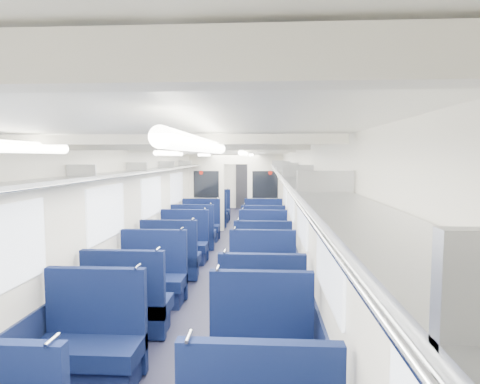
{
  "coord_description": "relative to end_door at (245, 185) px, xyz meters",
  "views": [
    {
      "loc": [
        0.85,
        -8.46,
        2.2
      ],
      "look_at": [
        0.16,
        2.98,
        1.22
      ],
      "focal_mm": 30.26,
      "sensor_mm": 36.0,
      "label": 1
    }
  ],
  "objects": [
    {
      "name": "seat_16",
      "position": [
        -0.83,
        -7.95,
        -0.65
      ],
      "size": [
        1.01,
        0.56,
        1.13
      ],
      "color": "#0E1943",
      "rests_on": "floor"
    },
    {
      "name": "seat_18",
      "position": [
        -0.83,
        -6.89,
        -0.65
      ],
      "size": [
        1.01,
        0.56,
        1.13
      ],
      "color": "#0E1943",
      "rests_on": "floor"
    },
    {
      "name": "dado_left",
      "position": [
        -1.39,
        -8.94,
        -0.65
      ],
      "size": [
        0.03,
        17.9,
        0.7
      ],
      "primitive_type": "cube",
      "color": "#101838",
      "rests_on": "floor"
    },
    {
      "name": "seat_10",
      "position": [
        -0.83,
        -11.54,
        -0.65
      ],
      "size": [
        1.01,
        0.56,
        1.13
      ],
      "color": "#0E1943",
      "rests_on": "floor"
    },
    {
      "name": "luggage_rack_right",
      "position": [
        1.21,
        -8.94,
        0.97
      ],
      "size": [
        0.36,
        17.4,
        0.18
      ],
      "color": "#B2B5BA",
      "rests_on": "wall_right"
    },
    {
      "name": "seat_23",
      "position": [
        0.83,
        -3.65,
        -0.65
      ],
      "size": [
        1.01,
        0.56,
        1.13
      ],
      "color": "#0E1943",
      "rests_on": "floor"
    },
    {
      "name": "seat_7",
      "position": [
        0.83,
        -13.7,
        -0.65
      ],
      "size": [
        1.01,
        0.56,
        1.13
      ],
      "color": "#0E1943",
      "rests_on": "floor"
    },
    {
      "name": "seat_13",
      "position": [
        0.83,
        -10.31,
        -0.65
      ],
      "size": [
        1.01,
        0.56,
        1.13
      ],
      "color": "#0E1943",
      "rests_on": "floor"
    },
    {
      "name": "wall_left",
      "position": [
        -1.4,
        -8.94,
        0.18
      ],
      "size": [
        0.02,
        18.0,
        2.35
      ],
      "primitive_type": "cube",
      "color": "silver",
      "rests_on": "floor"
    },
    {
      "name": "seat_6",
      "position": [
        -0.83,
        -13.68,
        -0.65
      ],
      "size": [
        1.01,
        0.56,
        1.13
      ],
      "color": "#0E1943",
      "rests_on": "floor"
    },
    {
      "name": "seat_11",
      "position": [
        0.83,
        -11.46,
        -0.65
      ],
      "size": [
        1.01,
        0.56,
        1.13
      ],
      "color": "#0E1943",
      "rests_on": "floor"
    },
    {
      "name": "seat_20",
      "position": [
        -0.83,
        -4.85,
        -0.65
      ],
      "size": [
        1.01,
        0.56,
        1.13
      ],
      "color": "#0E1943",
      "rests_on": "floor"
    },
    {
      "name": "seat_15",
      "position": [
        0.83,
        -9.11,
        -0.65
      ],
      "size": [
        1.01,
        0.56,
        1.13
      ],
      "color": "#0E1943",
      "rests_on": "floor"
    },
    {
      "name": "seat_14",
      "position": [
        -0.83,
        -9.15,
        -0.65
      ],
      "size": [
        1.01,
        0.56,
        1.13
      ],
      "color": "#0E1943",
      "rests_on": "floor"
    },
    {
      "name": "seat_9",
      "position": [
        0.83,
        -12.71,
        -0.65
      ],
      "size": [
        1.01,
        0.56,
        1.13
      ],
      "color": "#0E1943",
      "rests_on": "floor"
    },
    {
      "name": "windows",
      "position": [
        0.0,
        -9.4,
        0.42
      ],
      "size": [
        2.78,
        15.6,
        0.75
      ],
      "color": "white",
      "rests_on": "wall_left"
    },
    {
      "name": "seat_8",
      "position": [
        -0.83,
        -12.64,
        -0.65
      ],
      "size": [
        1.01,
        0.56,
        1.13
      ],
      "color": "#0E1943",
      "rests_on": "floor"
    },
    {
      "name": "floor",
      "position": [
        0.0,
        -8.94,
        -1.0
      ],
      "size": [
        2.8,
        18.0,
        0.01
      ],
      "primitive_type": "cube",
      "color": "black",
      "rests_on": "ground"
    },
    {
      "name": "seat_17",
      "position": [
        0.83,
        -8.03,
        -0.65
      ],
      "size": [
        1.01,
        0.56,
        1.13
      ],
      "color": "#0E1943",
      "rests_on": "floor"
    },
    {
      "name": "seat_12",
      "position": [
        -0.83,
        -10.31,
        -0.65
      ],
      "size": [
        1.01,
        0.56,
        1.13
      ],
      "color": "#0E1943",
      "rests_on": "floor"
    },
    {
      "name": "seat_19",
      "position": [
        0.83,
        -6.8,
        -0.65
      ],
      "size": [
        1.01,
        0.56,
        1.13
      ],
      "color": "#0E1943",
      "rests_on": "floor"
    },
    {
      "name": "ceiling",
      "position": [
        0.0,
        -8.94,
        1.35
      ],
      "size": [
        2.8,
        18.0,
        0.01
      ],
      "primitive_type": "cube",
      "color": "white",
      "rests_on": "wall_left"
    },
    {
      "name": "end_door",
      "position": [
        0.0,
        0.0,
        0.0
      ],
      "size": [
        0.75,
        0.06,
        2.0
      ],
      "primitive_type": "cube",
      "color": "black",
      "rests_on": "floor"
    },
    {
      "name": "seat_21",
      "position": [
        0.83,
        -4.87,
        -0.65
      ],
      "size": [
        1.01,
        0.56,
        1.13
      ],
      "color": "#0E1943",
      "rests_on": "floor"
    },
    {
      "name": "dado_right",
      "position": [
        1.39,
        -8.94,
        -0.65
      ],
      "size": [
        0.03,
        17.9,
        0.7
      ],
      "primitive_type": "cube",
      "color": "#101838",
      "rests_on": "floor"
    },
    {
      "name": "wall_far",
      "position": [
        0.0,
        0.06,
        0.18
      ],
      "size": [
        2.8,
        0.02,
        2.35
      ],
      "primitive_type": "cube",
      "color": "silver",
      "rests_on": "floor"
    },
    {
      "name": "luggage_rack_left",
      "position": [
        -1.21,
        -8.94,
        0.97
      ],
      "size": [
        0.36,
        17.4,
        0.18
      ],
      "color": "#B2B5BA",
      "rests_on": "wall_left"
    },
    {
      "name": "wall_right",
      "position": [
        1.4,
        -8.94,
        0.18
      ],
      "size": [
        0.02,
        18.0,
        2.35
      ],
      "primitive_type": "cube",
      "color": "silver",
      "rests_on": "floor"
    },
    {
      "name": "ceiling_fittings",
      "position": [
        0.0,
        -9.2,
        1.29
      ],
      "size": [
        2.7,
        16.06,
        0.11
      ],
      "color": "silver",
      "rests_on": "ceiling"
    },
    {
      "name": "bulkhead",
      "position": [
        -0.0,
        -5.44,
        0.23
      ],
      "size": [
        2.8,
        0.1,
        2.35
      ],
      "color": "silver",
      "rests_on": "floor"
    },
    {
      "name": "seat_22",
      "position": [
        -0.83,
        -3.71,
        -0.65
      ],
      "size": [
        1.01,
        0.56,
        1.13
      ],
      "color": "#0E1943",
      "rests_on": "floor"
    }
  ]
}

